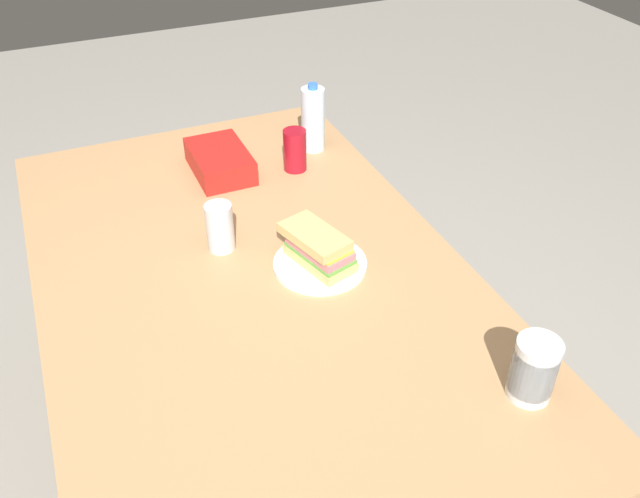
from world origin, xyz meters
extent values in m
plane|color=gray|center=(0.00, 0.00, 0.00)|extent=(8.00, 8.00, 0.00)
cube|color=tan|center=(0.00, 0.00, 0.74)|extent=(1.58, 0.96, 0.04)
cylinder|color=#977049|center=(0.71, -0.40, 0.36)|extent=(0.07, 0.07, 0.72)
cylinder|color=#977049|center=(0.71, 0.40, 0.36)|extent=(0.07, 0.07, 0.72)
cylinder|color=white|center=(-0.03, -0.15, 0.77)|extent=(0.22, 0.22, 0.01)
cube|color=#DBB26B|center=(-0.03, -0.15, 0.78)|extent=(0.19, 0.13, 0.02)
cube|color=#599E3F|center=(-0.03, -0.15, 0.80)|extent=(0.18, 0.13, 0.01)
cube|color=#C6727A|center=(-0.03, -0.15, 0.81)|extent=(0.17, 0.12, 0.02)
cube|color=yellow|center=(-0.03, -0.15, 0.83)|extent=(0.17, 0.12, 0.01)
cube|color=#DBB26B|center=(-0.02, -0.14, 0.84)|extent=(0.19, 0.13, 0.02)
cylinder|color=maroon|center=(0.41, -0.27, 0.82)|extent=(0.07, 0.07, 0.12)
cube|color=red|center=(0.48, -0.06, 0.79)|extent=(0.23, 0.15, 0.07)
cylinder|color=silver|center=(0.51, -0.36, 0.86)|extent=(0.07, 0.07, 0.19)
cylinder|color=blue|center=(0.51, -0.36, 0.96)|extent=(0.03, 0.03, 0.02)
cylinder|color=silver|center=(-0.54, -0.36, 0.81)|extent=(0.08, 0.08, 0.09)
cylinder|color=silver|center=(-0.54, -0.36, 0.83)|extent=(0.08, 0.08, 0.09)
cylinder|color=silver|center=(-0.54, -0.36, 0.84)|extent=(0.08, 0.08, 0.09)
cylinder|color=silver|center=(0.13, 0.04, 0.82)|extent=(0.07, 0.07, 0.12)
camera|label=1|loc=(-1.17, 0.33, 1.74)|focal=37.72mm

